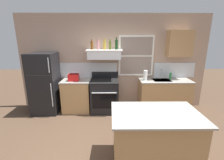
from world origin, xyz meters
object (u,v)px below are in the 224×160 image
at_px(refrigerator, 45,83).
at_px(dish_soap_bottle, 170,76).
at_px(kitchen_island, 154,138).
at_px(toaster, 74,77).
at_px(bottle_rose_pink, 98,45).
at_px(bottle_champagne_gold_foil, 105,45).
at_px(bottle_dark_green_wine, 116,44).
at_px(paper_towel_roll, 145,75).
at_px(bottle_amber_wine, 92,45).
at_px(stove_range, 105,95).
at_px(bottle_olive_oil_square, 110,45).

xyz_separation_m(refrigerator, dish_soap_bottle, (3.53, 0.16, 0.17)).
xyz_separation_m(dish_soap_bottle, kitchen_island, (-1.00, -2.09, -0.54)).
bearing_deg(toaster, dish_soap_bottle, 3.45).
distance_m(bottle_rose_pink, bottle_champagne_gold_foil, 0.18).
height_order(toaster, bottle_dark_green_wine, bottle_dark_green_wine).
xyz_separation_m(bottle_rose_pink, kitchen_island, (1.04, -2.00, -1.41)).
bearing_deg(toaster, paper_towel_roll, 1.86).
relative_size(bottle_dark_green_wine, dish_soap_bottle, 1.77).
bearing_deg(bottle_champagne_gold_foil, bottle_dark_green_wine, -2.31).
xyz_separation_m(bottle_rose_pink, dish_soap_bottle, (2.04, 0.09, -0.87)).
xyz_separation_m(bottle_rose_pink, paper_towel_roll, (1.30, -0.01, -0.83)).
distance_m(toaster, bottle_dark_green_wine, 1.46).
xyz_separation_m(bottle_amber_wine, bottle_dark_green_wine, (0.66, -0.03, 0.02)).
bearing_deg(dish_soap_bottle, bottle_amber_wine, -179.63).
relative_size(bottle_rose_pink, bottle_champagne_gold_foil, 1.01).
bearing_deg(toaster, bottle_dark_green_wine, 5.78).
distance_m(bottle_dark_green_wine, paper_towel_roll, 1.16).
height_order(refrigerator, bottle_amber_wine, bottle_amber_wine).
height_order(bottle_amber_wine, bottle_champagne_gold_foil, bottle_champagne_gold_foil).
bearing_deg(bottle_rose_pink, kitchen_island, -62.42).
distance_m(toaster, paper_towel_roll, 1.98).
bearing_deg(bottle_dark_green_wine, bottle_amber_wine, 177.23).
relative_size(bottle_amber_wine, bottle_champagne_gold_foil, 0.89).
bearing_deg(dish_soap_bottle, refrigerator, -177.40).
bearing_deg(kitchen_island, bottle_rose_pink, 117.58).
relative_size(stove_range, bottle_champagne_gold_foil, 3.65).
bearing_deg(kitchen_island, paper_towel_roll, 82.81).
bearing_deg(bottle_rose_pink, dish_soap_bottle, 2.59).
bearing_deg(stove_range, bottle_champagne_gold_foil, 84.90).
relative_size(stove_range, bottle_dark_green_wine, 3.42).
relative_size(bottle_champagne_gold_foil, dish_soap_bottle, 1.66).
distance_m(bottle_rose_pink, bottle_dark_green_wine, 0.49).
height_order(stove_range, paper_towel_roll, paper_towel_roll).
height_order(toaster, paper_towel_roll, paper_towel_roll).
distance_m(refrigerator, bottle_champagne_gold_foil, 1.96).
distance_m(refrigerator, bottle_rose_pink, 1.82).
height_order(refrigerator, toaster, refrigerator).
height_order(bottle_rose_pink, kitchen_island, bottle_rose_pink).
height_order(stove_range, bottle_rose_pink, bottle_rose_pink).
height_order(bottle_dark_green_wine, kitchen_island, bottle_dark_green_wine).
bearing_deg(bottle_amber_wine, stove_range, -20.29).
height_order(toaster, dish_soap_bottle, toaster).
height_order(stove_range, bottle_champagne_gold_foil, bottle_champagne_gold_foil).
xyz_separation_m(toaster, bottle_amber_wine, (0.51, 0.15, 0.85)).
bearing_deg(refrigerator, bottle_rose_pink, 2.61).
relative_size(stove_range, paper_towel_roll, 4.04).
bearing_deg(bottle_olive_oil_square, kitchen_island, -70.30).
bearing_deg(bottle_rose_pink, paper_towel_roll, -0.34).
relative_size(bottle_rose_pink, paper_towel_roll, 1.12).
xyz_separation_m(toaster, bottle_dark_green_wine, (1.17, 0.12, 0.87)).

